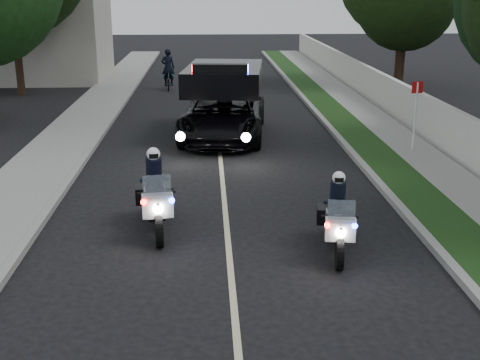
% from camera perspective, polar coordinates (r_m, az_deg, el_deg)
% --- Properties ---
extents(ground, '(120.00, 120.00, 0.00)m').
position_cam_1_polar(ground, '(10.99, -0.70, -10.00)').
color(ground, black).
rests_on(ground, ground).
extents(curb_right, '(0.20, 60.00, 0.15)m').
position_cam_1_polar(curb_right, '(20.86, 9.45, 3.31)').
color(curb_right, gray).
rests_on(curb_right, ground).
extents(grass_verge, '(1.20, 60.00, 0.16)m').
position_cam_1_polar(grass_verge, '(21.02, 11.32, 3.32)').
color(grass_verge, '#193814').
rests_on(grass_verge, ground).
extents(sidewalk_right, '(1.40, 60.00, 0.16)m').
position_cam_1_polar(sidewalk_right, '(21.38, 14.70, 3.32)').
color(sidewalk_right, gray).
rests_on(sidewalk_right, ground).
extents(property_wall, '(0.22, 60.00, 1.50)m').
position_cam_1_polar(property_wall, '(21.56, 17.38, 5.05)').
color(property_wall, beige).
rests_on(property_wall, ground).
extents(curb_left, '(0.20, 60.00, 0.15)m').
position_cam_1_polar(curb_left, '(20.70, -13.33, 2.97)').
color(curb_left, gray).
rests_on(curb_left, ground).
extents(sidewalk_left, '(2.00, 60.00, 0.16)m').
position_cam_1_polar(sidewalk_left, '(20.93, -16.30, 2.90)').
color(sidewalk_left, gray).
rests_on(sidewalk_left, ground).
extents(building_far, '(8.00, 6.00, 7.00)m').
position_cam_1_polar(building_far, '(37.05, -18.70, 14.07)').
color(building_far, '#A8A396').
rests_on(building_far, ground).
extents(lane_marking, '(0.12, 50.00, 0.01)m').
position_cam_1_polar(lane_marking, '(20.39, -1.90, 3.01)').
color(lane_marking, '#BFB78C').
rests_on(lane_marking, ground).
extents(police_moto_left, '(1.02, 2.21, 1.81)m').
position_cam_1_polar(police_moto_left, '(13.63, -7.62, -4.56)').
color(police_moto_left, silver).
rests_on(police_moto_left, ground).
extents(police_moto_right, '(0.92, 1.99, 1.63)m').
position_cam_1_polar(police_moto_right, '(12.61, 8.76, -6.47)').
color(police_moto_right, silver).
rests_on(police_moto_right, ground).
extents(police_suv, '(3.35, 6.14, 2.86)m').
position_cam_1_polar(police_suv, '(21.77, -1.50, 3.93)').
color(police_suv, black).
rests_on(police_suv, ground).
extents(bicycle, '(0.64, 1.60, 0.82)m').
position_cam_1_polar(bicycle, '(32.23, -6.54, 8.22)').
color(bicycle, black).
rests_on(bicycle, ground).
extents(cyclist, '(0.68, 0.47, 1.85)m').
position_cam_1_polar(cyclist, '(32.23, -6.54, 8.22)').
color(cyclist, black).
rests_on(cyclist, ground).
extents(sign_post, '(0.42, 0.42, 2.37)m').
position_cam_1_polar(sign_post, '(20.23, 15.45, 2.25)').
color(sign_post, red).
rests_on(sign_post, ground).
extents(tree_right_d, '(8.08, 8.08, 11.09)m').
position_cam_1_polar(tree_right_d, '(33.72, 14.13, 8.21)').
color(tree_right_d, '#214015').
rests_on(tree_right_d, ground).
extents(tree_right_e, '(6.57, 6.57, 8.48)m').
position_cam_1_polar(tree_right_e, '(34.01, 14.36, 8.27)').
color(tree_right_e, black).
rests_on(tree_right_e, ground).
extents(tree_left_far, '(9.47, 9.47, 12.56)m').
position_cam_1_polar(tree_left_far, '(32.22, -19.32, 7.36)').
color(tree_left_far, black).
rests_on(tree_left_far, ground).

